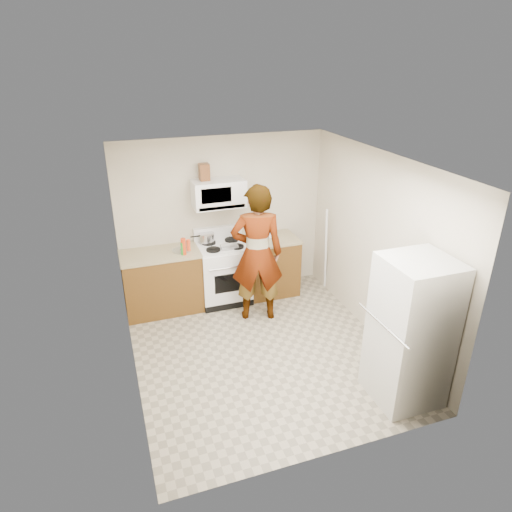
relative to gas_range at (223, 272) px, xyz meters
name	(u,v)px	position (x,y,z in m)	size (l,w,h in m)	color
floor	(262,351)	(0.10, -1.48, -0.49)	(3.60, 3.60, 0.00)	gray
back_wall	(223,218)	(0.10, 0.31, 0.76)	(3.20, 0.02, 2.50)	beige
right_wall	(377,248)	(1.69, -1.48, 0.76)	(0.02, 3.60, 2.50)	beige
cabinet_left	(162,283)	(-0.94, 0.01, -0.04)	(1.12, 0.62, 0.90)	brown
counter_left	(160,254)	(-0.94, 0.01, 0.43)	(1.14, 0.64, 0.04)	tan
cabinet_right	(270,266)	(0.78, 0.01, -0.04)	(0.80, 0.62, 0.90)	brown
counter_right	(271,239)	(0.78, 0.01, 0.43)	(0.82, 0.64, 0.04)	tan
gas_range	(223,272)	(0.00, 0.00, 0.00)	(0.76, 0.65, 1.13)	white
microwave	(219,193)	(0.00, 0.13, 1.21)	(0.76, 0.38, 0.40)	white
person	(257,254)	(0.33, -0.64, 0.52)	(0.74, 0.48, 2.02)	tan
fridge	(410,332)	(1.33, -2.78, 0.36)	(0.70, 0.70, 1.70)	silver
kettle	(269,231)	(0.77, 0.10, 0.55)	(0.16, 0.16, 0.19)	white
jug	(204,172)	(-0.19, 0.18, 1.53)	(0.14, 0.14, 0.24)	#5E3216
saucepan	(207,238)	(-0.20, 0.17, 0.53)	(0.23, 0.23, 0.12)	#B9B8BD
tray	(229,247)	(0.06, -0.14, 0.47)	(0.25, 0.16, 0.05)	white
bottle_spray	(183,247)	(-0.62, -0.16, 0.57)	(0.07, 0.07, 0.25)	red
bottle_hot_sauce	(188,245)	(-0.52, -0.05, 0.54)	(0.06, 0.06, 0.17)	#EF451A
bottle_green_cap	(183,249)	(-0.63, -0.16, 0.54)	(0.06, 0.06, 0.19)	#1A9026
pot_lid	(181,250)	(-0.63, -0.02, 0.46)	(0.27, 0.27, 0.01)	silver
broom	(326,250)	(1.61, -0.26, 0.24)	(0.03, 0.03, 1.46)	white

